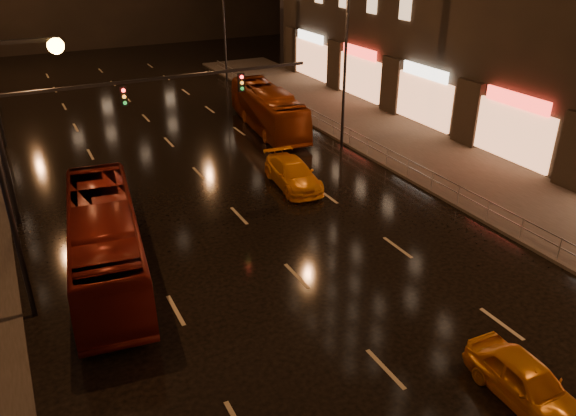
{
  "coord_description": "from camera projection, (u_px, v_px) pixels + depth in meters",
  "views": [
    {
      "loc": [
        -8.96,
        -6.76,
        12.38
      ],
      "look_at": [
        0.19,
        11.14,
        2.5
      ],
      "focal_mm": 35.0,
      "sensor_mm": 36.0,
      "label": 1
    }
  ],
  "objects": [
    {
      "name": "ground",
      "position": [
        211.0,
        186.0,
        30.5
      ],
      "size": [
        140.0,
        140.0,
        0.0
      ],
      "primitive_type": "plane",
      "color": "black",
      "rests_on": "ground"
    },
    {
      "name": "sidewalk_right",
      "position": [
        465.0,
        173.0,
        31.98
      ],
      "size": [
        7.0,
        70.0,
        0.15
      ],
      "primitive_type": "cube",
      "color": "#38332D",
      "rests_on": "ground"
    },
    {
      "name": "traffic_signal",
      "position": [
        103.0,
        114.0,
        26.34
      ],
      "size": [
        15.31,
        0.32,
        6.2
      ],
      "color": "black",
      "rests_on": "ground"
    },
    {
      "name": "railing_right",
      "position": [
        387.0,
        152.0,
        32.67
      ],
      "size": [
        0.05,
        56.0,
        1.0
      ],
      "color": "#99999E",
      "rests_on": "sidewalk_right"
    },
    {
      "name": "bus_red",
      "position": [
        105.0,
        240.0,
        22.05
      ],
      "size": [
        3.9,
        11.05,
        3.01
      ],
      "primitive_type": "imported",
      "rotation": [
        0.0,
        0.0,
        -0.13
      ],
      "color": "#62140E",
      "rests_on": "ground"
    },
    {
      "name": "bus_curb",
      "position": [
        268.0,
        109.0,
        38.75
      ],
      "size": [
        3.61,
        10.56,
        2.88
      ],
      "primitive_type": "imported",
      "rotation": [
        0.0,
        0.0,
        -0.12
      ],
      "color": "#8E360E",
      "rests_on": "ground"
    },
    {
      "name": "taxi_near",
      "position": [
        527.0,
        382.0,
        16.23
      ],
      "size": [
        1.77,
        4.06,
        1.36
      ],
      "primitive_type": "imported",
      "rotation": [
        0.0,
        0.0,
        -0.04
      ],
      "color": "orange",
      "rests_on": "ground"
    },
    {
      "name": "taxi_far",
      "position": [
        293.0,
        174.0,
        30.23
      ],
      "size": [
        2.46,
        5.06,
        1.42
      ],
      "primitive_type": "imported",
      "rotation": [
        0.0,
        0.0,
        -0.1
      ],
      "color": "orange",
      "rests_on": "ground"
    }
  ]
}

